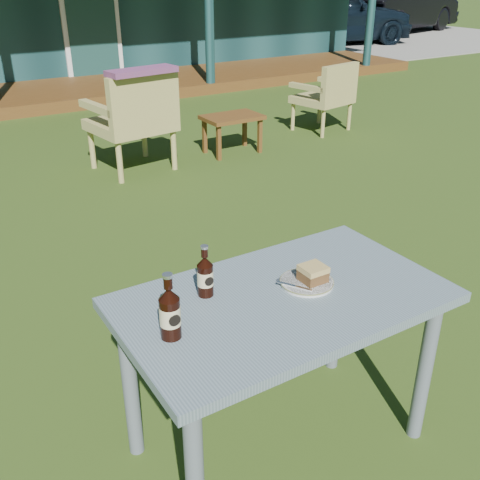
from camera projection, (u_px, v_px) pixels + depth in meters
ground at (133, 279)px, 3.58m from camera, size 80.00×80.00×0.00m
gravel_strip at (380, 40)px, 15.03m from camera, size 9.00×6.00×0.02m
car_near at (328, 14)px, 13.89m from camera, size 4.51×2.63×1.44m
car_far at (401, 6)px, 16.37m from camera, size 4.60×2.46×1.44m
cafe_table at (282, 319)px, 2.09m from camera, size 1.20×0.70×0.72m
plate at (307, 282)px, 2.11m from camera, size 0.20×0.20×0.01m
cake_slice at (313, 273)px, 2.10m from camera, size 0.09×0.09×0.06m
fork at (295, 286)px, 2.07m from camera, size 0.08×0.13×0.00m
cola_bottle_near at (205, 276)px, 2.01m from camera, size 0.06×0.06×0.20m
cola_bottle_far at (170, 312)px, 1.78m from camera, size 0.07×0.07×0.23m
bottle_cap at (280, 281)px, 2.13m from camera, size 0.03×0.03×0.01m
armchair_left at (135, 117)px, 5.23m from camera, size 0.78×0.75×0.94m
armchair_right at (328, 93)px, 6.58m from camera, size 0.69×0.66×0.80m
floral_throw at (142, 71)px, 4.91m from camera, size 0.66×0.30×0.05m
side_table at (232, 121)px, 5.85m from camera, size 0.60×0.40×0.40m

